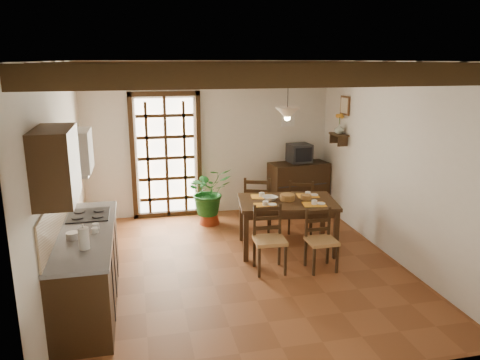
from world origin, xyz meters
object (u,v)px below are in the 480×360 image
object	(u,v)px
chair_far_right	(300,215)
kitchen_counter	(87,267)
chair_near_left	(269,251)
chair_near_right	(321,251)
sideboard	(298,187)
potted_plant	(209,193)
crt_tv	(299,153)
dining_table	(287,207)
pendant_lamp	(287,112)
chair_far_left	(258,215)

from	to	relation	value
chair_far_right	kitchen_counter	bearing A→B (deg)	47.21
chair_near_left	kitchen_counter	bearing A→B (deg)	-167.09
kitchen_counter	chair_near_right	world-z (taller)	kitchen_counter
chair_near_left	chair_far_right	size ratio (longest dim) A/B	0.98
sideboard	potted_plant	distance (m)	1.82
chair_near_right	potted_plant	xyz separation A→B (m)	(-1.21, 2.16, 0.31)
kitchen_counter	crt_tv	distance (m)	4.62
dining_table	pendant_lamp	world-z (taller)	pendant_lamp
chair_near_left	crt_tv	world-z (taller)	crt_tv
chair_far_left	crt_tv	distance (m)	1.66
chair_near_left	chair_near_right	distance (m)	0.71
dining_table	sideboard	world-z (taller)	sideboard
crt_tv	pendant_lamp	xyz separation A→B (m)	(-0.81, -1.66, 0.96)
chair_near_right	pendant_lamp	distance (m)	2.03
dining_table	chair_near_right	size ratio (longest dim) A/B	1.84
chair_near_right	crt_tv	world-z (taller)	crt_tv
chair_near_left	chair_far_left	distance (m)	1.46
chair_far_right	pendant_lamp	distance (m)	1.93
chair_near_left	pendant_lamp	size ratio (longest dim) A/B	1.07
sideboard	crt_tv	xyz separation A→B (m)	(0.00, -0.01, 0.66)
chair_near_right	kitchen_counter	bearing A→B (deg)	-175.14
chair_far_left	pendant_lamp	bearing A→B (deg)	130.33
chair_near_left	sideboard	size ratio (longest dim) A/B	0.82
dining_table	chair_far_right	xyz separation A→B (m)	(0.46, 0.67, -0.39)
chair_far_left	chair_far_right	size ratio (longest dim) A/B	1.07
dining_table	chair_far_right	distance (m)	0.90
chair_near_right	chair_far_right	size ratio (longest dim) A/B	0.92
sideboard	dining_table	bearing A→B (deg)	-121.58
crt_tv	chair_far_left	bearing A→B (deg)	-143.07
chair_far_right	potted_plant	bearing A→B (deg)	-7.27
sideboard	chair_far_left	bearing A→B (deg)	-143.81
potted_plant	crt_tv	bearing A→B (deg)	11.96
potted_plant	chair_far_right	bearing A→B (deg)	-26.49
chair_near_right	pendant_lamp	world-z (taller)	pendant_lamp
sideboard	crt_tv	world-z (taller)	crt_tv
chair_far_left	potted_plant	distance (m)	0.98
dining_table	pendant_lamp	xyz separation A→B (m)	(0.00, 0.10, 1.40)
chair_far_right	chair_far_left	bearing A→B (deg)	10.52
kitchen_counter	potted_plant	size ratio (longest dim) A/B	1.03
sideboard	pendant_lamp	distance (m)	2.45
dining_table	sideboard	xyz separation A→B (m)	(0.81, 1.76, -0.21)
chair_near_right	chair_far_right	xyz separation A→B (m)	(0.22, 1.45, 0.02)
dining_table	chair_near_left	distance (m)	0.90
dining_table	crt_tv	bearing A→B (deg)	73.97
sideboard	chair_near_left	bearing A→B (deg)	-124.58
dining_table	sideboard	bearing A→B (deg)	74.04
dining_table	sideboard	size ratio (longest dim) A/B	1.41
pendant_lamp	dining_table	bearing A→B (deg)	-90.00
chair_near_left	crt_tv	distance (m)	2.87
kitchen_counter	dining_table	xyz separation A→B (m)	(2.79, 1.06, 0.20)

